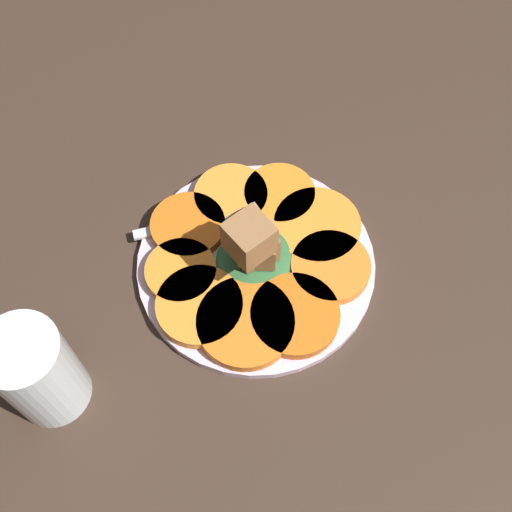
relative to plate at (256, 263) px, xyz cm
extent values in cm
cube|color=#38281E|center=(0.00, 0.00, -1.52)|extent=(120.00, 120.00, 2.00)
cylinder|color=silver|center=(0.00, 0.00, -0.02)|extent=(25.09, 25.09, 1.00)
cylinder|color=white|center=(0.00, 0.00, 0.03)|extent=(20.07, 20.07, 1.00)
cylinder|color=orange|center=(-0.20, 7.58, 1.21)|extent=(8.93, 8.93, 1.26)
cylinder|color=orange|center=(-6.06, 4.89, 1.21)|extent=(8.27, 8.27, 1.26)
cylinder|color=orange|center=(-7.60, 0.23, 1.21)|extent=(9.35, 9.35, 1.26)
cylinder|color=orange|center=(-6.30, -5.54, 1.21)|extent=(7.82, 7.82, 1.26)
cylinder|color=orange|center=(-1.60, -8.09, 1.21)|extent=(8.09, 8.09, 1.26)
cylinder|color=orange|center=(4.28, -7.08, 1.21)|extent=(8.05, 8.05, 1.26)
cylinder|color=orange|center=(7.50, -2.54, 1.21)|extent=(7.38, 7.38, 1.26)
cylinder|color=orange|center=(7.69, 1.86, 1.21)|extent=(8.77, 8.77, 1.26)
cylinder|color=orange|center=(4.64, 5.78, 1.21)|extent=(9.77, 9.77, 1.26)
ellipsoid|color=#2D6033|center=(0.00, 0.00, 1.40)|extent=(8.57, 7.72, 1.63)
cube|color=brown|center=(-0.16, -0.03, 4.06)|extent=(3.99, 3.99, 3.69)
cube|color=#9E754C|center=(-0.06, 0.00, 3.93)|extent=(4.69, 4.69, 3.43)
cube|color=olive|center=(-0.13, 0.51, 3.88)|extent=(4.58, 4.58, 3.33)
cube|color=#9E754C|center=(0.10, -0.40, 4.01)|extent=(4.96, 4.96, 3.59)
cube|color=#9E754C|center=(0.79, 0.19, 7.19)|extent=(3.37, 3.37, 3.32)
cube|color=olive|center=(1.41, 1.14, 8.05)|extent=(4.45, 4.45, 3.89)
cube|color=silver|center=(3.49, -7.52, 0.78)|extent=(12.90, 4.50, 0.40)
cube|color=silver|center=(-3.58, -5.59, 0.78)|extent=(2.14, 2.65, 0.40)
cube|color=silver|center=(-7.09, -5.67, 0.78)|extent=(5.05, 1.65, 0.40)
cube|color=silver|center=(-6.91, -5.03, 0.78)|extent=(5.05, 1.65, 0.40)
cube|color=silver|center=(-6.74, -4.38, 0.78)|extent=(5.05, 1.65, 0.40)
cube|color=silver|center=(-6.56, -3.74, 0.78)|extent=(5.05, 1.65, 0.40)
cylinder|color=silver|center=(23.60, 2.05, 5.29)|extent=(6.95, 6.95, 11.61)
camera|label=1|loc=(16.54, 27.87, 59.60)|focal=45.00mm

